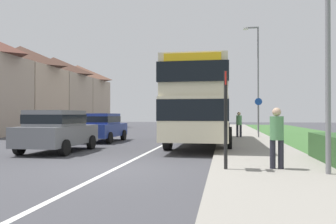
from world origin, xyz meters
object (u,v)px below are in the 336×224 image
(cycle_route_sign, at_px, (258,116))
(street_lamp_mid, at_px, (257,73))
(pedestrian_at_stop, at_px, (277,135))
(parked_car_blue, at_px, (102,126))
(bus_stop_sign, at_px, (226,113))
(pedestrian_walking_away, at_px, (239,123))
(parked_car_grey, at_px, (57,129))
(double_decker_bus, at_px, (202,102))

(cycle_route_sign, bearing_deg, street_lamp_mid, 85.82)
(pedestrian_at_stop, bearing_deg, parked_car_blue, 132.13)
(bus_stop_sign, bearing_deg, pedestrian_at_stop, 11.42)
(parked_car_blue, relative_size, pedestrian_walking_away, 2.34)
(bus_stop_sign, xyz_separation_m, cycle_route_sign, (2.04, 12.63, -0.11))
(pedestrian_at_stop, bearing_deg, parked_car_grey, 155.33)
(parked_car_blue, bearing_deg, double_decker_bus, -9.13)
(parked_car_grey, relative_size, bus_stop_sign, 1.51)
(double_decker_bus, bearing_deg, parked_car_grey, -141.66)
(pedestrian_at_stop, xyz_separation_m, street_lamp_mid, (1.11, 17.16, 3.64))
(bus_stop_sign, bearing_deg, parked_car_blue, 126.45)
(parked_car_grey, distance_m, cycle_route_sign, 12.31)
(pedestrian_at_stop, relative_size, street_lamp_mid, 0.21)
(parked_car_grey, height_order, cycle_route_sign, cycle_route_sign)
(double_decker_bus, distance_m, pedestrian_at_stop, 8.39)
(bus_stop_sign, relative_size, street_lamp_mid, 0.32)
(double_decker_bus, bearing_deg, pedestrian_at_stop, -73.13)
(parked_car_grey, xyz_separation_m, street_lamp_mid, (9.00, 13.54, 3.71))
(parked_car_grey, xyz_separation_m, bus_stop_sign, (6.61, -3.88, 0.63))
(bus_stop_sign, height_order, cycle_route_sign, bus_stop_sign)
(double_decker_bus, height_order, cycle_route_sign, double_decker_bus)
(bus_stop_sign, bearing_deg, pedestrian_walking_away, 86.10)
(street_lamp_mid, bearing_deg, bus_stop_sign, -97.80)
(pedestrian_walking_away, height_order, street_lamp_mid, street_lamp_mid)
(pedestrian_at_stop, xyz_separation_m, bus_stop_sign, (-1.28, -0.26, 0.56))
(pedestrian_walking_away, bearing_deg, bus_stop_sign, -93.90)
(parked_car_blue, xyz_separation_m, cycle_route_sign, (8.77, 3.52, 0.56))
(parked_car_grey, height_order, pedestrian_walking_away, pedestrian_walking_away)
(pedestrian_at_stop, bearing_deg, street_lamp_mid, 86.31)
(parked_car_blue, height_order, bus_stop_sign, bus_stop_sign)
(pedestrian_at_stop, bearing_deg, cycle_route_sign, 86.50)
(parked_car_grey, relative_size, cycle_route_sign, 1.56)
(parked_car_grey, height_order, pedestrian_at_stop, pedestrian_at_stop)
(parked_car_blue, xyz_separation_m, street_lamp_mid, (9.12, 8.31, 3.76))
(parked_car_blue, height_order, street_lamp_mid, street_lamp_mid)
(double_decker_bus, distance_m, parked_car_grey, 7.09)
(parked_car_blue, distance_m, pedestrian_walking_away, 8.39)
(street_lamp_mid, bearing_deg, parked_car_grey, -123.61)
(parked_car_grey, distance_m, parked_car_blue, 5.23)
(pedestrian_at_stop, height_order, cycle_route_sign, cycle_route_sign)
(parked_car_grey, xyz_separation_m, pedestrian_walking_away, (7.48, 8.79, 0.06))
(double_decker_bus, xyz_separation_m, street_lamp_mid, (3.52, 9.21, 2.48))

